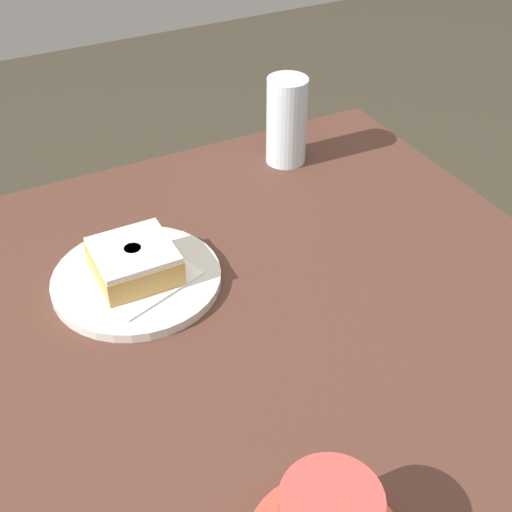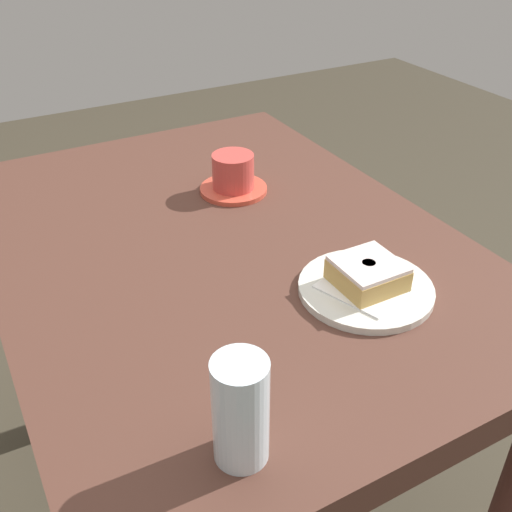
{
  "view_description": "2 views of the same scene",
  "coord_description": "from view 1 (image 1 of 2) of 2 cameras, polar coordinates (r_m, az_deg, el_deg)",
  "views": [
    {
      "loc": [
        -0.38,
        0.28,
        1.31
      ],
      "look_at": [
        0.19,
        -0.01,
        0.8
      ],
      "focal_mm": 48.1,
      "sensor_mm": 36.0,
      "label": 1
    },
    {
      "loc": [
        0.8,
        -0.37,
        1.31
      ],
      "look_at": [
        0.13,
        -0.0,
        0.81
      ],
      "focal_mm": 41.99,
      "sensor_mm": 36.0,
      "label": 2
    }
  ],
  "objects": [
    {
      "name": "water_glass",
      "position": [
        1.03,
        2.56,
        11.15
      ],
      "size": [
        0.06,
        0.06,
        0.13
      ],
      "primitive_type": "cylinder",
      "color": "silver",
      "rests_on": "table"
    },
    {
      "name": "napkin_glazed_square",
      "position": [
        0.83,
        -9.94,
        -1.52
      ],
      "size": [
        0.15,
        0.15,
        0.0
      ],
      "primitive_type": "cube",
      "rotation": [
        0.0,
        0.0,
        0.34
      ],
      "color": "white",
      "rests_on": "plate_glazed_square"
    },
    {
      "name": "donut_glazed_square",
      "position": [
        0.82,
        -10.09,
        -0.4
      ],
      "size": [
        0.09,
        0.09,
        0.04
      ],
      "color": "tan",
      "rests_on": "napkin_glazed_square"
    },
    {
      "name": "plate_glazed_square",
      "position": [
        0.83,
        -9.88,
        -1.91
      ],
      "size": [
        0.2,
        0.2,
        0.01
      ],
      "primitive_type": "cylinder",
      "color": "silver",
      "rests_on": "table"
    },
    {
      "name": "table",
      "position": [
        0.78,
        5.93,
        -14.92
      ],
      "size": [
        1.03,
        0.75,
        0.77
      ],
      "color": "#4E2E24",
      "rests_on": "ground_plane"
    }
  ]
}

